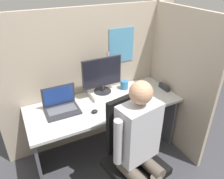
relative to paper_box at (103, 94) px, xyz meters
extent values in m
plane|color=#3D3D42|center=(-0.05, -0.47, -0.73)|extent=(12.00, 12.00, 0.00)
cube|color=tan|center=(-0.05, 0.20, 0.10)|extent=(2.17, 0.04, 1.67)
cube|color=#4C8EB7|center=(0.33, 0.17, 0.47)|extent=(0.32, 0.01, 0.41)
cube|color=#F4EA66|center=(0.13, 0.17, 0.18)|extent=(0.08, 0.01, 0.08)
cube|color=#EA9EC6|center=(0.19, 0.17, 0.38)|extent=(0.08, 0.01, 0.08)
cube|color=tan|center=(0.81, -0.21, 0.10)|extent=(0.04, 1.28, 1.67)
cube|color=#B7B7B2|center=(-0.05, -0.15, -0.04)|extent=(1.67, 0.65, 0.03)
cube|color=#4C4C51|center=(-0.85, -0.15, -0.40)|extent=(0.03, 0.55, 0.67)
cube|color=#4C4C51|center=(0.75, -0.15, -0.40)|extent=(0.03, 0.55, 0.67)
cube|color=white|center=(0.00, 0.00, 0.00)|extent=(0.29, 0.21, 0.06)
cylinder|color=#232328|center=(0.00, 0.00, 0.04)|extent=(0.20, 0.20, 0.01)
cylinder|color=#232328|center=(0.00, 0.00, 0.08)|extent=(0.04, 0.04, 0.07)
cube|color=#232328|center=(0.00, 0.00, 0.27)|extent=(0.45, 0.02, 0.33)
cube|color=black|center=(0.00, -0.01, 0.27)|extent=(0.43, 0.00, 0.31)
cube|color=#2D2D33|center=(-0.50, -0.11, -0.02)|extent=(0.34, 0.25, 0.02)
cube|color=#5B5B60|center=(-0.50, -0.09, -0.01)|extent=(0.29, 0.14, 0.00)
cube|color=#2D2D33|center=(-0.50, -0.01, 0.11)|extent=(0.34, 0.05, 0.25)
cube|color=#1E3D93|center=(-0.50, -0.01, 0.11)|extent=(0.30, 0.04, 0.22)
ellipsoid|color=black|center=(-0.21, -0.27, -0.01)|extent=(0.07, 0.05, 0.03)
cube|color=#2D2D33|center=(0.73, -0.19, 0.00)|extent=(0.04, 0.17, 0.06)
cone|color=orange|center=(-0.05, -0.35, -0.01)|extent=(0.04, 0.12, 0.04)
cylinder|color=green|center=(-0.05, -0.28, -0.01)|extent=(0.02, 0.02, 0.02)
cube|color=black|center=(-0.07, -0.85, -0.29)|extent=(0.53, 0.53, 0.07)
cube|color=black|center=(-0.02, -0.60, 0.02)|extent=(0.44, 0.13, 0.56)
cylinder|color=brown|center=(-0.18, -0.98, -0.20)|extent=(0.16, 0.31, 0.11)
cylinder|color=brown|center=(0.00, -0.94, -0.20)|extent=(0.16, 0.31, 0.11)
cube|color=#B2B2B7|center=(-0.07, -0.85, 0.11)|extent=(0.37, 0.26, 0.52)
sphere|color=tan|center=(-0.07, -0.85, 0.48)|extent=(0.18, 0.18, 0.18)
cylinder|color=#B2B2B7|center=(-0.27, -0.89, 0.11)|extent=(0.07, 0.07, 0.41)
cylinder|color=#B2B2B7|center=(0.13, -0.82, 0.11)|extent=(0.07, 0.07, 0.41)
cylinder|color=teal|center=(0.31, 0.04, 0.02)|extent=(0.09, 0.09, 0.10)
camera|label=1|loc=(-0.87, -1.98, 1.27)|focal=35.00mm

